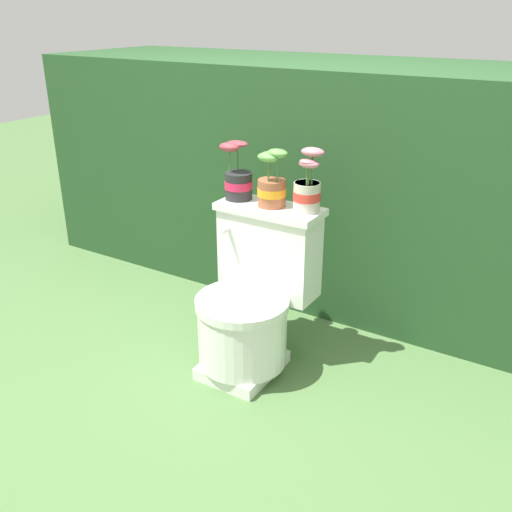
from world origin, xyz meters
TOP-DOWN VIEW (x-y plane):
  - ground_plane at (0.00, 0.00)m, footprint 12.00×12.00m
  - hedge_backdrop at (0.00, 1.05)m, footprint 3.49×0.95m
  - toilet at (0.04, 0.06)m, footprint 0.46×0.52m
  - potted_plant_left at (-0.13, 0.21)m, footprint 0.14×0.13m
  - potted_plant_midleft at (0.05, 0.20)m, footprint 0.15×0.13m
  - potted_plant_middle at (0.21, 0.21)m, footprint 0.13×0.12m

SIDE VIEW (x-z plane):
  - ground_plane at x=0.00m, z-range 0.00..0.00m
  - toilet at x=0.04m, z-range -0.04..0.66m
  - hedge_backdrop at x=0.00m, z-range 0.00..1.22m
  - potted_plant_left at x=-0.13m, z-range 0.67..0.91m
  - potted_plant_midleft at x=0.05m, z-range 0.67..0.92m
  - potted_plant_middle at x=0.21m, z-range 0.66..0.93m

